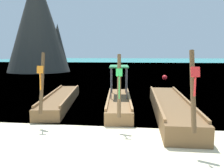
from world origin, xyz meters
TOP-DOWN VIEW (x-y plane):
  - ground at (0.00, 0.00)m, footprint 120.00×120.00m
  - sea_water at (0.00, 62.18)m, footprint 120.00×120.00m
  - longtail_boat_orange_ribbon at (-2.62, 5.23)m, footprint 1.97×6.67m
  - longtail_boat_green_ribbon at (0.23, 4.82)m, footprint 1.50×5.93m
  - longtail_boat_red_ribbon at (2.41, 4.09)m, footprint 1.34×7.51m
  - karst_rock at (-12.57, 25.12)m, footprint 8.38×8.38m
  - mooring_buoy_near at (3.42, 16.44)m, footprint 0.48×0.48m

SIDE VIEW (x-z plane):
  - ground at x=0.00m, z-range 0.00..0.00m
  - sea_water at x=0.00m, z-range 0.00..0.00m
  - mooring_buoy_near at x=3.42m, z-range 0.00..0.48m
  - longtail_boat_orange_ribbon at x=-2.62m, z-range -0.99..1.51m
  - longtail_boat_red_ribbon at x=2.41m, z-range -0.97..1.59m
  - longtail_boat_green_ribbon at x=0.23m, z-range -0.91..1.54m
  - karst_rock at x=-12.57m, z-range -0.22..13.56m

